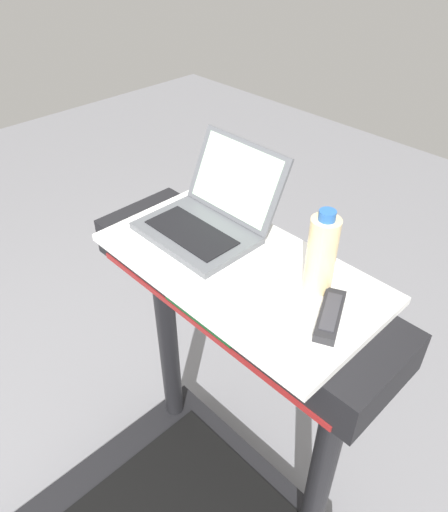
# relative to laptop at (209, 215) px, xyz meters

# --- Properties ---
(desk_board) EXTENTS (0.73, 0.39, 0.02)m
(desk_board) POSITION_rel_laptop_xyz_m (0.16, -0.05, -0.05)
(desk_board) COLOR white
(desk_board) RESTS_ON treadmill_base
(laptop) EXTENTS (0.31, 0.31, 0.21)m
(laptop) POSITION_rel_laptop_xyz_m (0.00, 0.00, 0.00)
(laptop) COLOR #515459
(laptop) RESTS_ON desk_board
(computer_mouse) EXTENTS (0.09, 0.12, 0.03)m
(computer_mouse) POSITION_rel_laptop_xyz_m (0.26, -0.08, -0.03)
(computer_mouse) COLOR #B2B2B7
(computer_mouse) RESTS_ON desk_board
(water_bottle) EXTENTS (0.07, 0.07, 0.21)m
(water_bottle) POSITION_rel_laptop_xyz_m (0.36, 0.02, 0.05)
(water_bottle) COLOR beige
(water_bottle) RESTS_ON desk_board
(tv_remote) EXTENTS (0.11, 0.16, 0.02)m
(tv_remote) POSITION_rel_laptop_xyz_m (0.44, -0.05, -0.03)
(tv_remote) COLOR #232326
(tv_remote) RESTS_ON desk_board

